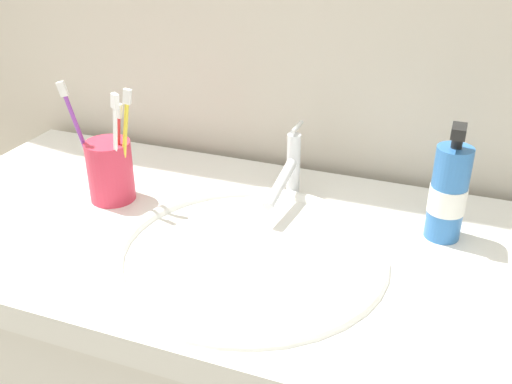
% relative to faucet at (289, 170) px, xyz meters
% --- Properties ---
extents(sink_basin, '(0.41, 0.41, 0.13)m').
position_rel_faucet_xyz_m(sink_basin, '(-0.00, -0.19, -0.10)').
color(sink_basin, white).
rests_on(sink_basin, vanity_counter).
extents(faucet, '(0.02, 0.17, 0.12)m').
position_rel_faucet_xyz_m(faucet, '(0.00, 0.00, 0.00)').
color(faucet, silver).
rests_on(faucet, sink_basin).
extents(toothbrush_cup, '(0.08, 0.08, 0.11)m').
position_rel_faucet_xyz_m(toothbrush_cup, '(-0.29, -0.11, -0.00)').
color(toothbrush_cup, '#D8334C').
rests_on(toothbrush_cup, vanity_counter).
extents(toothbrush_yellow, '(0.04, 0.02, 0.20)m').
position_rel_faucet_xyz_m(toothbrush_yellow, '(-0.25, -0.11, 0.06)').
color(toothbrush_yellow, yellow).
rests_on(toothbrush_yellow, toothbrush_cup).
extents(toothbrush_white, '(0.04, 0.02, 0.20)m').
position_rel_faucet_xyz_m(toothbrush_white, '(-0.26, -0.13, 0.06)').
color(toothbrush_white, white).
rests_on(toothbrush_white, toothbrush_cup).
extents(toothbrush_purple, '(0.05, 0.02, 0.21)m').
position_rel_faucet_xyz_m(toothbrush_purple, '(-0.33, -0.12, 0.07)').
color(toothbrush_purple, purple).
rests_on(toothbrush_purple, toothbrush_cup).
extents(toothbrush_red, '(0.03, 0.01, 0.17)m').
position_rel_faucet_xyz_m(toothbrush_red, '(-0.26, -0.11, 0.05)').
color(toothbrush_red, red).
rests_on(toothbrush_red, toothbrush_cup).
extents(soap_dispenser, '(0.06, 0.06, 0.19)m').
position_rel_faucet_xyz_m(soap_dispenser, '(0.26, -0.04, 0.02)').
color(soap_dispenser, '#3372BF').
rests_on(soap_dispenser, vanity_counter).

